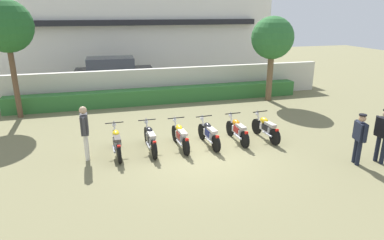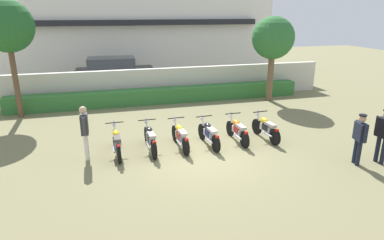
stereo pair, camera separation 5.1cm
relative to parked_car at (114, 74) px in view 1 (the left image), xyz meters
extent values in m
plane|color=olive|center=(2.14, -10.75, -0.94)|extent=(60.00, 60.00, 0.00)
cube|color=white|center=(2.14, 6.23, 2.47)|extent=(19.38, 6.00, 6.81)
cube|color=black|center=(2.14, 2.98, 2.81)|extent=(16.28, 0.50, 0.36)
cube|color=beige|center=(2.14, -3.24, -0.11)|extent=(18.41, 0.30, 1.66)
cube|color=#337033|center=(2.14, -3.94, -0.55)|extent=(14.73, 0.70, 0.77)
cube|color=black|center=(0.05, 0.00, -0.20)|extent=(4.55, 1.98, 1.00)
cube|color=#2D333D|center=(-0.15, 0.00, 0.63)|extent=(2.75, 1.78, 0.65)
cylinder|color=black|center=(1.65, 0.88, -0.60)|extent=(0.69, 0.24, 0.68)
cylinder|color=black|center=(1.60, -0.97, -0.60)|extent=(0.69, 0.24, 0.68)
cylinder|color=black|center=(-1.50, 0.97, -0.60)|extent=(0.69, 0.24, 0.68)
cylinder|color=black|center=(-1.55, -0.88, -0.60)|extent=(0.69, 0.24, 0.68)
cylinder|color=brown|center=(-4.36, -4.66, 0.64)|extent=(0.23, 0.23, 3.15)
sphere|color=#235B28|center=(-4.36, -4.66, 2.97)|extent=(2.17, 2.17, 2.17)
cylinder|color=brown|center=(7.64, -4.90, 0.30)|extent=(0.30, 0.30, 2.47)
sphere|color=#2D6B33|center=(7.64, -4.90, 2.28)|extent=(2.12, 2.12, 2.12)
cylinder|color=black|center=(-0.52, -9.32, -0.63)|extent=(0.11, 0.62, 0.62)
cylinder|color=black|center=(-0.48, -10.65, -0.63)|extent=(0.11, 0.62, 0.62)
cube|color=silver|center=(-0.50, -10.04, -0.48)|extent=(0.22, 0.61, 0.22)
ellipsoid|color=yellow|center=(-0.50, -9.87, -0.25)|extent=(0.23, 0.45, 0.22)
cube|color=#4C4742|center=(-0.49, -10.27, -0.27)|extent=(0.22, 0.53, 0.10)
cube|color=red|center=(-0.48, -10.75, -0.35)|extent=(0.10, 0.08, 0.08)
cylinder|color=silver|center=(-0.52, -9.41, -0.31)|extent=(0.06, 0.23, 0.65)
cylinder|color=black|center=(-0.51, -9.50, 0.01)|extent=(0.60, 0.05, 0.04)
sphere|color=silver|center=(-0.52, -9.30, -0.13)|extent=(0.14, 0.14, 0.14)
cylinder|color=silver|center=(-0.61, -10.29, -0.61)|extent=(0.09, 0.55, 0.07)
cube|color=black|center=(-0.50, -10.09, -0.43)|extent=(0.25, 0.37, 0.20)
cylinder|color=black|center=(0.57, -9.31, -0.63)|extent=(0.11, 0.62, 0.62)
cylinder|color=black|center=(0.62, -10.63, -0.63)|extent=(0.11, 0.62, 0.62)
cube|color=silver|center=(0.60, -10.02, -0.48)|extent=(0.22, 0.61, 0.22)
ellipsoid|color=black|center=(0.59, -9.85, -0.25)|extent=(0.23, 0.45, 0.22)
cube|color=#B2ADA3|center=(0.60, -10.25, -0.27)|extent=(0.22, 0.53, 0.10)
cube|color=red|center=(0.62, -10.73, -0.35)|extent=(0.10, 0.08, 0.08)
cylinder|color=silver|center=(0.58, -9.40, -0.31)|extent=(0.06, 0.23, 0.65)
cylinder|color=black|center=(0.58, -9.49, 0.01)|extent=(0.60, 0.05, 0.04)
sphere|color=silver|center=(0.57, -9.29, -0.13)|extent=(0.14, 0.14, 0.14)
cylinder|color=silver|center=(0.48, -10.27, -0.61)|extent=(0.09, 0.55, 0.07)
cube|color=black|center=(0.60, -10.07, -0.43)|extent=(0.25, 0.37, 0.20)
cylinder|color=black|center=(1.59, -9.31, -0.65)|extent=(0.12, 0.58, 0.58)
cylinder|color=black|center=(1.66, -10.63, -0.65)|extent=(0.12, 0.58, 0.58)
cube|color=silver|center=(1.63, -10.02, -0.50)|extent=(0.23, 0.61, 0.22)
ellipsoid|color=yellow|center=(1.62, -9.85, -0.27)|extent=(0.24, 0.45, 0.22)
cube|color=beige|center=(1.64, -10.25, -0.29)|extent=(0.23, 0.53, 0.10)
cube|color=red|center=(1.66, -10.73, -0.37)|extent=(0.10, 0.08, 0.08)
cylinder|color=silver|center=(1.60, -9.40, -0.33)|extent=(0.06, 0.23, 0.65)
cylinder|color=black|center=(1.60, -9.49, -0.01)|extent=(0.60, 0.07, 0.04)
sphere|color=silver|center=(1.59, -9.29, -0.15)|extent=(0.14, 0.14, 0.14)
cylinder|color=silver|center=(1.52, -10.27, -0.63)|extent=(0.10, 0.55, 0.07)
cube|color=#A51414|center=(1.63, -10.07, -0.45)|extent=(0.26, 0.37, 0.20)
cylinder|color=black|center=(2.59, -9.38, -0.65)|extent=(0.13, 0.58, 0.58)
cylinder|color=black|center=(2.68, -10.64, -0.65)|extent=(0.13, 0.58, 0.58)
cube|color=silver|center=(2.64, -10.06, -0.50)|extent=(0.25, 0.61, 0.22)
ellipsoid|color=black|center=(2.63, -9.89, -0.27)|extent=(0.25, 0.46, 0.22)
cube|color=beige|center=(2.66, -10.29, -0.29)|extent=(0.24, 0.53, 0.10)
cube|color=red|center=(2.69, -10.74, -0.37)|extent=(0.11, 0.09, 0.08)
cylinder|color=silver|center=(2.59, -9.47, -0.33)|extent=(0.07, 0.23, 0.65)
cylinder|color=black|center=(2.60, -9.56, -0.01)|extent=(0.60, 0.08, 0.04)
sphere|color=silver|center=(2.59, -9.36, -0.15)|extent=(0.14, 0.14, 0.14)
cylinder|color=silver|center=(2.54, -10.32, -0.63)|extent=(0.11, 0.55, 0.07)
cube|color=navy|center=(2.64, -10.11, -0.45)|extent=(0.27, 0.38, 0.20)
cylinder|color=black|center=(3.71, -9.33, -0.65)|extent=(0.11, 0.58, 0.58)
cylinder|color=black|center=(3.76, -10.55, -0.65)|extent=(0.11, 0.58, 0.58)
cube|color=silver|center=(3.74, -9.99, -0.50)|extent=(0.22, 0.61, 0.22)
ellipsoid|color=orange|center=(3.73, -9.82, -0.27)|extent=(0.24, 0.45, 0.22)
cube|color=#B2ADA3|center=(3.75, -10.22, -0.29)|extent=(0.22, 0.53, 0.10)
cube|color=red|center=(3.76, -10.65, -0.37)|extent=(0.10, 0.08, 0.08)
cylinder|color=silver|center=(3.72, -9.42, -0.33)|extent=(0.06, 0.23, 0.65)
cylinder|color=black|center=(3.72, -9.51, -0.01)|extent=(0.60, 0.06, 0.04)
sphere|color=silver|center=(3.71, -9.31, -0.15)|extent=(0.14, 0.14, 0.14)
cylinder|color=silver|center=(3.63, -10.24, -0.63)|extent=(0.09, 0.55, 0.07)
cube|color=#A51414|center=(3.74, -10.04, -0.45)|extent=(0.25, 0.37, 0.20)
cylinder|color=black|center=(4.77, -9.40, -0.64)|extent=(0.14, 0.59, 0.59)
cylinder|color=black|center=(4.88, -10.60, -0.64)|extent=(0.14, 0.59, 0.59)
cube|color=silver|center=(4.83, -10.05, -0.49)|extent=(0.25, 0.62, 0.22)
ellipsoid|color=yellow|center=(4.81, -9.88, -0.26)|extent=(0.26, 0.46, 0.22)
cube|color=#B2ADA3|center=(4.85, -10.28, -0.28)|extent=(0.25, 0.54, 0.10)
cube|color=red|center=(4.89, -10.70, -0.36)|extent=(0.11, 0.09, 0.08)
cylinder|color=silver|center=(4.78, -9.49, -0.32)|extent=(0.07, 0.23, 0.65)
cylinder|color=black|center=(4.78, -9.58, 0.00)|extent=(0.60, 0.09, 0.04)
sphere|color=silver|center=(4.77, -9.38, -0.14)|extent=(0.14, 0.14, 0.14)
cylinder|color=silver|center=(4.73, -10.31, -0.62)|extent=(0.12, 0.55, 0.07)
cube|color=black|center=(4.83, -10.10, -0.44)|extent=(0.27, 0.38, 0.20)
cylinder|color=silver|center=(-1.44, -9.95, -0.51)|extent=(0.13, 0.13, 0.86)
cylinder|color=silver|center=(-1.44, -10.18, -0.51)|extent=(0.13, 0.13, 0.86)
cube|color=#38383D|center=(-1.44, -10.06, 0.23)|extent=(0.22, 0.50, 0.61)
cylinder|color=#38383D|center=(-1.44, -9.76, 0.24)|extent=(0.09, 0.09, 0.58)
cylinder|color=#38383D|center=(-1.44, -10.36, 0.24)|extent=(0.09, 0.09, 0.58)
sphere|color=tan|center=(-1.44, -10.06, 0.68)|extent=(0.23, 0.23, 0.23)
cylinder|color=black|center=(6.51, -12.76, -0.55)|extent=(0.13, 0.13, 0.78)
cylinder|color=black|center=(6.56, -12.56, -0.55)|extent=(0.13, 0.13, 0.78)
cube|color=black|center=(6.53, -12.66, 0.12)|extent=(0.32, 0.49, 0.55)
cylinder|color=black|center=(6.47, -12.93, 0.13)|extent=(0.09, 0.09, 0.52)
cylinder|color=black|center=(6.60, -12.39, 0.13)|extent=(0.09, 0.09, 0.52)
sphere|color=tan|center=(6.53, -12.66, 0.53)|extent=(0.21, 0.21, 0.21)
cylinder|color=black|center=(6.53, -12.66, 0.63)|extent=(0.22, 0.22, 0.04)
cylinder|color=black|center=(7.29, -12.89, -0.52)|extent=(0.13, 0.13, 0.84)
cylinder|color=black|center=(7.28, -12.67, -0.52)|extent=(0.13, 0.13, 0.84)
cube|color=black|center=(7.28, -12.78, 0.20)|extent=(0.25, 0.50, 0.59)
cylinder|color=black|center=(7.27, -12.48, 0.21)|extent=(0.09, 0.09, 0.56)
camera|label=1|loc=(-0.90, -20.46, 3.57)|focal=31.60mm
camera|label=2|loc=(-0.85, -20.47, 3.57)|focal=31.60mm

